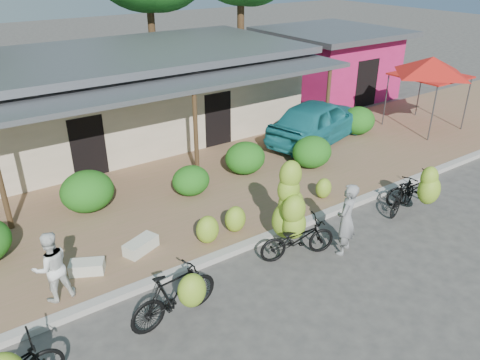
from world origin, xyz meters
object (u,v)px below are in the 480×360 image
at_px(bike_center, 293,221).
at_px(sack_far, 87,267).
at_px(red_canopy, 432,66).
at_px(bike_right, 413,192).
at_px(bike_left, 176,295).
at_px(sack_near, 141,245).
at_px(bike_far_right, 413,189).
at_px(teal_van, 318,120).
at_px(bystander, 51,267).
at_px(vendor, 346,219).

bearing_deg(bike_center, sack_far, 83.14).
xyz_separation_m(red_canopy, bike_right, (-6.21, -4.16, -1.93)).
bearing_deg(bike_left, red_canopy, -77.96).
bearing_deg(bike_center, bike_right, -81.91).
relative_size(red_canopy, sack_near, 4.12).
relative_size(bike_far_right, sack_near, 2.19).
xyz_separation_m(red_canopy, bike_center, (-10.08, -3.67, -1.77)).
relative_size(sack_near, sack_far, 1.13).
height_order(bike_left, bike_right, bike_right).
distance_m(red_canopy, teal_van, 5.12).
relative_size(red_canopy, teal_van, 0.73).
bearing_deg(red_canopy, bike_center, -160.01).
bearing_deg(teal_van, sack_near, 93.13).
xyz_separation_m(sack_far, bystander, (-0.80, -0.50, 0.64)).
height_order(red_canopy, vendor, red_canopy).
relative_size(bike_center, sack_far, 3.05).
bearing_deg(sack_far, bike_center, -22.25).
xyz_separation_m(sack_near, teal_van, (8.53, 3.00, 0.67)).
xyz_separation_m(red_canopy, sack_far, (-14.54, -1.85, -2.35)).
bearing_deg(sack_near, bike_center, -31.67).
bearing_deg(sack_far, bike_far_right, -12.24).
xyz_separation_m(bike_left, bike_center, (3.45, 0.58, 0.20)).
distance_m(bike_right, sack_far, 8.66).
bearing_deg(sack_far, teal_van, 17.45).
distance_m(bike_left, bike_far_right, 7.91).
xyz_separation_m(bike_left, bike_far_right, (7.90, 0.47, -0.18)).
bearing_deg(red_canopy, teal_van, 164.94).
relative_size(bike_center, bike_right, 1.37).
height_order(bike_center, vendor, bike_center).
xyz_separation_m(red_canopy, bike_left, (-13.53, -4.25, -1.97)).
bearing_deg(bike_far_right, bystander, 97.94).
height_order(red_canopy, bike_right, red_canopy).
bearing_deg(red_canopy, sack_near, -172.46).
bearing_deg(sack_far, vendor, -25.25).
bearing_deg(teal_van, sack_far, 91.17).
xyz_separation_m(bike_left, vendor, (4.44, -0.17, 0.27)).
relative_size(bike_center, teal_van, 0.48).
xyz_separation_m(bike_center, vendor, (1.00, -0.75, 0.07)).
distance_m(bike_far_right, vendor, 3.54).
distance_m(sack_far, teal_van, 10.37).
bearing_deg(vendor, bike_left, -27.37).
height_order(red_canopy, bike_left, red_canopy).
bearing_deg(vendor, teal_van, -153.05).
bearing_deg(red_canopy, sack_far, -172.77).
distance_m(bike_center, sack_near, 3.70).
distance_m(sack_near, sack_far, 1.35).
relative_size(vendor, bystander, 1.17).
bearing_deg(bike_far_right, sack_near, 91.33).
xyz_separation_m(sack_near, bystander, (-2.14, -0.60, 0.63)).
relative_size(sack_far, bystander, 0.48).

